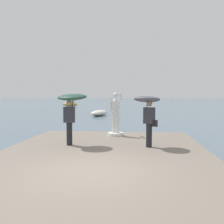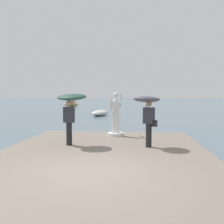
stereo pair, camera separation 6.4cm
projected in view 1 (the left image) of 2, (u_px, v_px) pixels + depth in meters
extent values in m
plane|color=slate|center=(128.00, 108.00, 45.85)|extent=(400.00, 400.00, 0.00)
cube|color=slate|center=(103.00, 159.00, 7.90)|extent=(7.27, 9.64, 0.40)
cylinder|color=white|center=(116.00, 134.00, 11.36)|extent=(0.77, 0.77, 0.14)
cylinder|color=white|center=(114.00, 122.00, 11.33)|extent=(0.15, 0.15, 0.99)
cylinder|color=white|center=(118.00, 123.00, 11.31)|extent=(0.15, 0.15, 0.99)
ellipsoid|color=white|center=(116.00, 106.00, 11.27)|extent=(0.38, 0.26, 0.64)
sphere|color=white|center=(116.00, 95.00, 11.23)|extent=(0.24, 0.24, 0.24)
cylinder|color=white|center=(111.00, 104.00, 11.29)|extent=(0.10, 0.10, 0.62)
cylinder|color=white|center=(121.00, 96.00, 11.48)|extent=(0.10, 0.59, 0.40)
cylinder|color=black|center=(69.00, 134.00, 9.15)|extent=(0.22, 0.22, 0.88)
cube|color=#2D2D38|center=(69.00, 115.00, 9.10)|extent=(0.43, 0.33, 0.60)
sphere|color=tan|center=(69.00, 103.00, 9.07)|extent=(0.21, 0.21, 0.21)
cylinder|color=#262626|center=(72.00, 106.00, 9.07)|extent=(0.02, 0.02, 0.57)
ellipsoid|color=#234738|center=(72.00, 97.00, 9.05)|extent=(1.36, 1.37, 0.34)
cylinder|color=black|center=(149.00, 135.00, 8.80)|extent=(0.22, 0.22, 0.88)
cube|color=#2D2D38|center=(149.00, 116.00, 8.75)|extent=(0.45, 0.39, 0.60)
sphere|color=#A87A5B|center=(149.00, 103.00, 8.72)|extent=(0.21, 0.21, 0.21)
cylinder|color=#262626|center=(147.00, 107.00, 8.83)|extent=(0.02, 0.02, 0.49)
ellipsoid|color=#4C4C56|center=(147.00, 99.00, 8.81)|extent=(1.34, 1.34, 0.29)
cube|color=black|center=(155.00, 123.00, 8.67)|extent=(0.21, 0.17, 0.24)
ellipsoid|color=silver|center=(99.00, 113.00, 27.54)|extent=(2.30, 3.53, 0.66)
ellipsoid|color=#B2993D|center=(70.00, 104.00, 52.74)|extent=(3.98, 2.43, 0.89)
cube|color=#B2ADA3|center=(71.00, 101.00, 52.58)|extent=(1.45, 1.34, 0.77)
ellipsoid|color=#B2993D|center=(116.00, 104.00, 54.41)|extent=(2.35, 5.58, 0.77)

